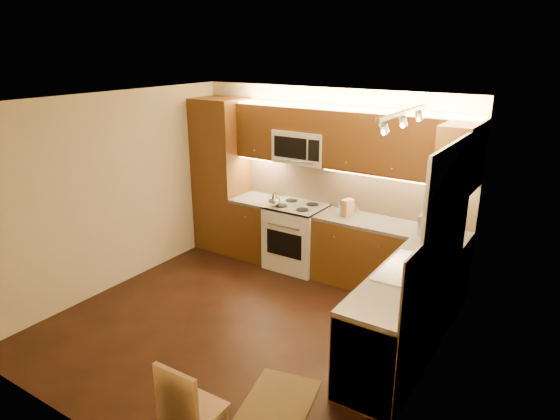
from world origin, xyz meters
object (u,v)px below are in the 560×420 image
Objects in this scene: kettle at (274,199)px; soap_bottle at (444,237)px; toaster_oven at (437,225)px; dining_chair at (195,408)px; microwave at (303,147)px; sink at (411,263)px; knife_block at (347,208)px; stove at (296,236)px.

kettle is 0.92× the size of soap_bottle.
dining_chair is (-0.78, -3.39, -0.58)m from toaster_oven.
microwave reaches higher than toaster_oven.
microwave is 0.88× the size of sink.
knife_block is 1.04× the size of soap_bottle.
dining_chair is (1.14, -3.38, -0.02)m from stove.
microwave is 3.44× the size of knife_block.
sink is at bearing -34.49° from kettle.
stove is at bearing 176.09° from toaster_oven.
stove is 2.40× the size of toaster_oven.
microwave is at bearing 107.19° from dining_chair.
knife_block is 3.48m from dining_chair.
microwave reaches higher than stove.
microwave is at bearing 172.06° from toaster_oven.
toaster_oven is 3.52m from dining_chair.
knife_block is (0.75, 0.03, 0.55)m from stove.
dining_chair is at bearing -107.19° from toaster_oven.
dining_chair is at bearing -110.93° from sink.
dining_chair is at bearing -109.84° from soap_bottle.
kettle is (-0.24, -0.33, -0.70)m from microwave.
sink is 2.25× the size of toaster_oven.
toaster_oven reaches higher than kettle.
knife_block is at bearing 174.63° from toaster_oven.
kettle is at bearing 174.23° from soap_bottle.
dining_chair is at bearing -70.99° from knife_block.
toaster_oven reaches higher than dining_chair.
sink is 2.43m from kettle.
dining_chair is (-0.86, -2.25, -0.54)m from sink.
soap_bottle is at bearing -2.88° from knife_block.
stove is at bearing 107.86° from dining_chair.
knife_block is (-1.25, 1.16, 0.04)m from sink.
dining_chair is (-0.95, -3.04, -0.57)m from soap_bottle.
toaster_oven is 0.44× the size of dining_chair.
microwave is at bearing -175.23° from knife_block.
microwave is at bearing 41.63° from kettle.
knife_block reaches higher than dining_chair.
soap_bottle is at bearing 83.21° from sink.
soap_bottle reaches higher than dining_chair.
microwave is at bearing 147.79° from sink.
soap_bottle reaches higher than stove.
kettle is at bearing -178.74° from toaster_oven.
stove is 4.17× the size of knife_block.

